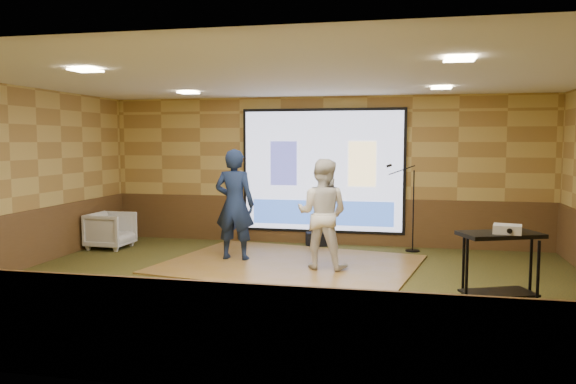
% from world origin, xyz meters
% --- Properties ---
extents(ground, '(9.00, 9.00, 0.00)m').
position_xyz_m(ground, '(0.00, 0.00, 0.00)').
color(ground, '#2E3518').
rests_on(ground, ground).
extents(room_shell, '(9.04, 7.04, 3.02)m').
position_xyz_m(room_shell, '(0.00, 0.00, 2.09)').
color(room_shell, tan).
rests_on(room_shell, ground).
extents(wainscot_back, '(9.00, 0.04, 0.95)m').
position_xyz_m(wainscot_back, '(0.00, 3.48, 0.47)').
color(wainscot_back, '#52371B').
rests_on(wainscot_back, ground).
extents(wainscot_front, '(9.00, 0.04, 0.95)m').
position_xyz_m(wainscot_front, '(0.00, -3.48, 0.47)').
color(wainscot_front, '#52371B').
rests_on(wainscot_front, ground).
extents(wainscot_left, '(0.04, 7.00, 0.95)m').
position_xyz_m(wainscot_left, '(-4.48, 0.00, 0.47)').
color(wainscot_left, '#52371B').
rests_on(wainscot_left, ground).
extents(projector_screen, '(3.32, 0.06, 2.52)m').
position_xyz_m(projector_screen, '(0.00, 3.44, 1.47)').
color(projector_screen, black).
rests_on(projector_screen, room_shell).
extents(downlight_nw, '(0.32, 0.32, 0.02)m').
position_xyz_m(downlight_nw, '(-2.20, 1.80, 2.97)').
color(downlight_nw, '#F9E5BB').
rests_on(downlight_nw, room_shell).
extents(downlight_ne, '(0.32, 0.32, 0.02)m').
position_xyz_m(downlight_ne, '(2.20, 1.80, 2.97)').
color(downlight_ne, '#F9E5BB').
rests_on(downlight_ne, room_shell).
extents(downlight_sw, '(0.32, 0.32, 0.02)m').
position_xyz_m(downlight_sw, '(-2.20, -1.50, 2.97)').
color(downlight_sw, '#F9E5BB').
rests_on(downlight_sw, room_shell).
extents(downlight_se, '(0.32, 0.32, 0.02)m').
position_xyz_m(downlight_se, '(2.20, -1.50, 2.97)').
color(downlight_se, '#F9E5BB').
rests_on(downlight_se, room_shell).
extents(dance_floor, '(4.62, 3.84, 0.03)m').
position_xyz_m(dance_floor, '(-0.25, 1.40, 0.01)').
color(dance_floor, olive).
rests_on(dance_floor, ground).
extents(player_left, '(0.72, 0.48, 1.94)m').
position_xyz_m(player_left, '(-1.27, 1.54, 1.00)').
color(player_left, '#152243').
rests_on(player_left, dance_floor).
extents(player_right, '(0.96, 0.80, 1.79)m').
position_xyz_m(player_right, '(0.34, 1.17, 0.92)').
color(player_right, silver).
rests_on(player_right, dance_floor).
extents(av_table, '(0.95, 0.50, 1.00)m').
position_xyz_m(av_table, '(2.80, -0.69, 0.71)').
color(av_table, black).
rests_on(av_table, ground).
extents(projector, '(0.37, 0.32, 0.11)m').
position_xyz_m(projector, '(2.87, -0.76, 1.05)').
color(projector, silver).
rests_on(projector, av_table).
extents(mic_stand, '(0.66, 0.27, 1.68)m').
position_xyz_m(mic_stand, '(1.75, 3.06, 0.49)').
color(mic_stand, black).
rests_on(mic_stand, ground).
extents(banquet_chair, '(0.80, 0.78, 0.71)m').
position_xyz_m(banquet_chair, '(-4.00, 2.13, 0.36)').
color(banquet_chair, gray).
rests_on(banquet_chair, ground).
extents(duffel_bag, '(0.50, 0.40, 0.27)m').
position_xyz_m(duffel_bag, '(-0.07, 3.25, 0.13)').
color(duffel_bag, black).
rests_on(duffel_bag, ground).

